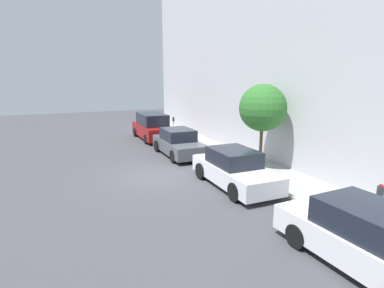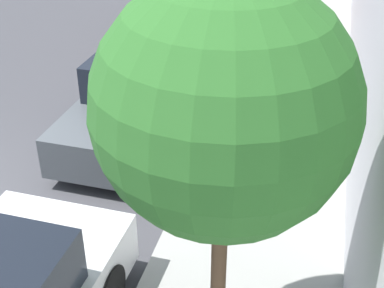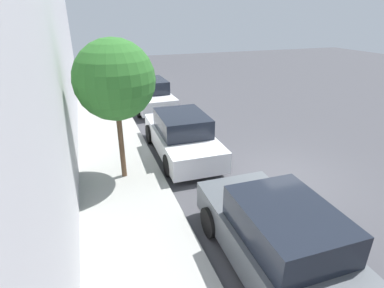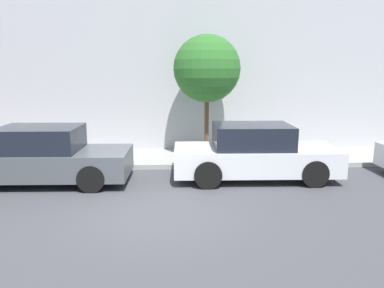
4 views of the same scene
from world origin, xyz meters
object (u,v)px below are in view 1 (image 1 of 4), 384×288
object	(u,v)px
parked_minivan_fourth	(152,127)
street_tree	(263,108)
parked_sedan_second	(234,169)
parking_meter_near	(379,202)
parking_meter_far	(173,124)
parked_sedan_nearest	(370,240)
parked_sedan_third	(178,143)

from	to	relation	value
parked_minivan_fourth	street_tree	distance (m)	10.37
parked_sedan_second	street_tree	world-z (taller)	street_tree
parked_minivan_fourth	parked_sedan_second	bearing A→B (deg)	-89.54
parked_sedan_second	parking_meter_near	bearing A→B (deg)	-73.25
parking_meter_far	parking_meter_near	bearing A→B (deg)	-90.00
parking_meter_far	street_tree	distance (m)	9.96
parked_sedan_second	street_tree	distance (m)	3.40
parking_meter_near	street_tree	size ratio (longest dim) A/B	0.34
parking_meter_near	parking_meter_far	world-z (taller)	parking_meter_far
parking_meter_near	parked_sedan_nearest	bearing A→B (deg)	-150.40
parked_sedan_second	parking_meter_near	world-z (taller)	parked_sedan_second
parking_meter_far	street_tree	bearing A→B (deg)	-86.06
parked_sedan_second	parking_meter_far	world-z (taller)	parking_meter_far
parked_sedan_second	parked_sedan_third	distance (m)	5.73
parked_sedan_second	parking_meter_far	bearing A→B (deg)	82.00
parked_minivan_fourth	parking_meter_near	distance (m)	16.21
parking_meter_near	street_tree	xyz separation A→B (m)	(0.67, 6.24, 2.07)
parked_sedan_nearest	parking_meter_near	size ratio (longest dim) A/B	3.36
parked_sedan_second	parked_minivan_fourth	distance (m)	11.05
parked_sedan_third	parked_sedan_nearest	bearing A→B (deg)	-90.06
parked_sedan_second	parked_minivan_fourth	bearing A→B (deg)	90.46
parked_sedan_second	parked_minivan_fourth	xyz separation A→B (m)	(-0.09, 11.04, 0.20)
parked_sedan_nearest	parked_sedan_third	xyz separation A→B (m)	(0.01, 11.78, -0.00)
parked_sedan_third	parking_meter_near	size ratio (longest dim) A/B	3.36
parked_sedan_second	parked_minivan_fourth	size ratio (longest dim) A/B	0.92
parked_minivan_fourth	street_tree	xyz separation A→B (m)	(2.29, -9.89, 2.13)
parked_sedan_nearest	parked_minivan_fourth	size ratio (longest dim) A/B	0.92
parked_sedan_nearest	parked_minivan_fourth	xyz separation A→B (m)	(0.08, 17.09, 0.20)
parked_minivan_fourth	parking_meter_near	bearing A→B (deg)	-84.27
parked_sedan_second	parked_sedan_nearest	bearing A→B (deg)	-91.59
parking_meter_far	parked_sedan_second	bearing A→B (deg)	-98.00
parking_meter_near	parked_sedan_second	bearing A→B (deg)	106.75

